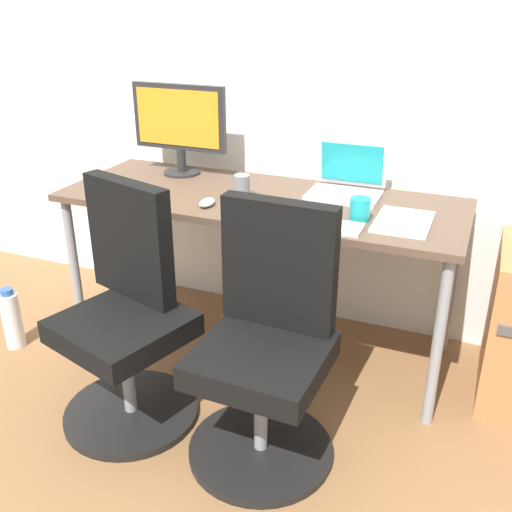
{
  "coord_description": "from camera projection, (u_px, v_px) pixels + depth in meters",
  "views": [
    {
      "loc": [
        0.92,
        -2.29,
        1.59
      ],
      "look_at": [
        0.0,
        -0.05,
        0.49
      ],
      "focal_mm": 41.36,
      "sensor_mm": 36.0,
      "label": 1
    }
  ],
  "objects": [
    {
      "name": "office_chair_left",
      "position": [
        127.0,
        317.0,
        2.3
      ],
      "size": [
        0.55,
        0.55,
        0.94
      ],
      "color": "black",
      "rests_on": "ground"
    },
    {
      "name": "pen_cup",
      "position": [
        242.0,
        187.0,
        2.55
      ],
      "size": [
        0.07,
        0.07,
        0.1
      ],
      "primitive_type": "cylinder",
      "color": "slate",
      "rests_on": "desk"
    },
    {
      "name": "ground_plane",
      "position": [
        260.0,
        343.0,
        2.91
      ],
      "size": [
        5.28,
        5.28,
        0.0
      ],
      "primitive_type": "plane",
      "color": "brown"
    },
    {
      "name": "desk",
      "position": [
        260.0,
        211.0,
        2.62
      ],
      "size": [
        1.78,
        0.66,
        0.76
      ],
      "color": "brown",
      "rests_on": "ground"
    },
    {
      "name": "mouse_by_laptop",
      "position": [
        207.0,
        202.0,
        2.48
      ],
      "size": [
        0.06,
        0.1,
        0.03
      ],
      "primitive_type": "ellipsoid",
      "color": "silver",
      "rests_on": "desk"
    },
    {
      "name": "office_chair_right",
      "position": [
        267.0,
        349.0,
        2.1
      ],
      "size": [
        0.54,
        0.54,
        0.94
      ],
      "color": "black",
      "rests_on": "ground"
    },
    {
      "name": "open_laptop",
      "position": [
        347.0,
        182.0,
        2.61
      ],
      "size": [
        0.31,
        0.26,
        0.23
      ],
      "color": "silver",
      "rests_on": "desk"
    },
    {
      "name": "coffee_mug",
      "position": [
        360.0,
        209.0,
        2.31
      ],
      "size": [
        0.08,
        0.08,
        0.09
      ],
      "primitive_type": "cylinder",
      "color": "teal",
      "rests_on": "desk"
    },
    {
      "name": "back_wall",
      "position": [
        294.0,
        59.0,
        2.72
      ],
      "size": [
        4.4,
        0.04,
        2.6
      ],
      "primitive_type": "cube",
      "color": "white",
      "rests_on": "ground"
    },
    {
      "name": "paper_pile",
      "position": [
        403.0,
        222.0,
        2.3
      ],
      "size": [
        0.21,
        0.3,
        0.01
      ],
      "primitive_type": "cube",
      "color": "white",
      "rests_on": "desk"
    },
    {
      "name": "keyboard_by_monitor",
      "position": [
        127.0,
        197.0,
        2.56
      ],
      "size": [
        0.34,
        0.12,
        0.02
      ],
      "primitive_type": "cube",
      "color": "silver",
      "rests_on": "desk"
    },
    {
      "name": "mouse_by_monitor",
      "position": [
        250.0,
        214.0,
        2.35
      ],
      "size": [
        0.06,
        0.1,
        0.03
      ],
      "primitive_type": "ellipsoid",
      "color": "#B7B7B7",
      "rests_on": "desk"
    },
    {
      "name": "desktop_monitor",
      "position": [
        179.0,
        123.0,
        2.82
      ],
      "size": [
        0.48,
        0.18,
        0.43
      ],
      "color": "#262626",
      "rests_on": "desk"
    },
    {
      "name": "keyboard_by_laptop",
      "position": [
        318.0,
        224.0,
        2.26
      ],
      "size": [
        0.34,
        0.12,
        0.02
      ],
      "primitive_type": "cube",
      "color": "silver",
      "rests_on": "desk"
    },
    {
      "name": "water_bottle_on_floor",
      "position": [
        12.0,
        319.0,
        2.83
      ],
      "size": [
        0.09,
        0.09,
        0.31
      ],
      "color": "white",
      "rests_on": "ground"
    }
  ]
}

